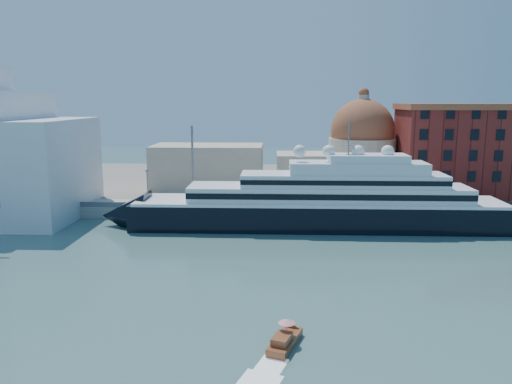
{
  "coord_description": "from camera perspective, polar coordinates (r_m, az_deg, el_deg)",
  "views": [
    {
      "loc": [
        -1.16,
        -78.05,
        26.07
      ],
      "look_at": [
        -5.08,
        18.0,
        8.35
      ],
      "focal_mm": 35.0,
      "sensor_mm": 36.0,
      "label": 1
    }
  ],
  "objects": [
    {
      "name": "warehouse",
      "position": [
        141.03,
        24.55,
        4.51
      ],
      "size": [
        43.0,
        19.0,
        23.25
      ],
      "color": "maroon",
      "rests_on": "land"
    },
    {
      "name": "service_barge",
      "position": [
        116.42,
        -25.09,
        -3.1
      ],
      "size": [
        12.95,
        7.32,
        2.77
      ],
      "rotation": [
        0.0,
        0.0,
        0.28
      ],
      "color": "white",
      "rests_on": "ground"
    },
    {
      "name": "ground",
      "position": [
        82.3,
        3.05,
        -8.04
      ],
      "size": [
        400.0,
        400.0,
        0.0
      ],
      "primitive_type": "plane",
      "color": "#355C5C",
      "rests_on": "ground"
    },
    {
      "name": "quay",
      "position": [
        114.77,
        2.86,
        -2.06
      ],
      "size": [
        180.0,
        10.0,
        2.5
      ],
      "primitive_type": "cube",
      "color": "gray",
      "rests_on": "ground"
    },
    {
      "name": "land",
      "position": [
        155.1,
        2.73,
        1.13
      ],
      "size": [
        260.0,
        72.0,
        2.0
      ],
      "primitive_type": "cube",
      "color": "slate",
      "rests_on": "ground"
    },
    {
      "name": "church",
      "position": [
        136.82,
        5.5,
        4.03
      ],
      "size": [
        66.0,
        18.0,
        25.5
      ],
      "color": "beige",
      "rests_on": "land"
    },
    {
      "name": "water_taxi",
      "position": [
        55.84,
        3.28,
        -16.57
      ],
      "size": [
        4.1,
        6.66,
        3.0
      ],
      "rotation": [
        0.0,
        0.0,
        -0.34
      ],
      "color": "brown",
      "rests_on": "ground"
    },
    {
      "name": "superyacht",
      "position": [
        103.52,
        5.77,
        -1.66
      ],
      "size": [
        86.49,
        11.99,
        25.85
      ],
      "color": "black",
      "rests_on": "ground"
    },
    {
      "name": "quay_fence",
      "position": [
        109.98,
        2.89,
        -1.62
      ],
      "size": [
        180.0,
        0.1,
        1.2
      ],
      "primitive_type": "cube",
      "color": "slate",
      "rests_on": "quay"
    },
    {
      "name": "lamp_posts",
      "position": [
        112.1,
        -3.58,
        2.1
      ],
      "size": [
        120.8,
        2.4,
        18.0
      ],
      "color": "slate",
      "rests_on": "quay"
    }
  ]
}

